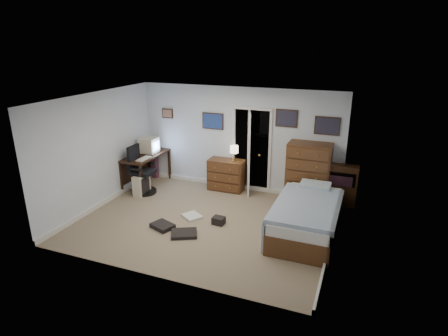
# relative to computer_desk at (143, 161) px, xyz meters

# --- Properties ---
(floor) EXTENTS (5.00, 4.00, 0.02)m
(floor) POSITION_rel_computer_desk_xyz_m (2.30, -1.31, -0.64)
(floor) COLOR gray
(floor) RESTS_ON ground
(computer_desk) EXTENTS (0.67, 1.42, 0.82)m
(computer_desk) POSITION_rel_computer_desk_xyz_m (0.00, 0.00, 0.00)
(computer_desk) COLOR black
(computer_desk) RESTS_ON floor
(crt_monitor) EXTENTS (0.43, 0.40, 0.39)m
(crt_monitor) POSITION_rel_computer_desk_xyz_m (0.12, 0.15, 0.39)
(crt_monitor) COLOR beige
(crt_monitor) RESTS_ON computer_desk
(keyboard) EXTENTS (0.17, 0.44, 0.03)m
(keyboard) POSITION_rel_computer_desk_xyz_m (0.28, -0.35, 0.20)
(keyboard) COLOR beige
(keyboard) RESTS_ON computer_desk
(pc_tower) EXTENTS (0.23, 0.46, 0.49)m
(pc_tower) POSITION_rel_computer_desk_xyz_m (0.30, -0.55, -0.38)
(pc_tower) COLOR beige
(pc_tower) RESTS_ON floor
(office_chair) EXTENTS (0.57, 0.58, 1.17)m
(office_chair) POSITION_rel_computer_desk_xyz_m (0.24, -0.45, -0.18)
(office_chair) COLOR black
(office_chair) RESTS_ON floor
(media_stack) EXTENTS (0.16, 0.16, 0.76)m
(media_stack) POSITION_rel_computer_desk_xyz_m (-0.02, 0.58, -0.25)
(media_stack) COLOR maroon
(media_stack) RESTS_ON floor
(low_dresser) EXTENTS (0.87, 0.44, 0.77)m
(low_dresser) POSITION_rel_computer_desk_xyz_m (2.08, 0.47, -0.25)
(low_dresser) COLOR brown
(low_dresser) RESTS_ON floor
(table_lamp) EXTENTS (0.19, 0.19, 0.37)m
(table_lamp) POSITION_rel_computer_desk_xyz_m (2.28, 0.47, 0.41)
(table_lamp) COLOR gold
(table_lamp) RESTS_ON low_dresser
(doorway) EXTENTS (0.96, 1.12, 2.05)m
(doorway) POSITION_rel_computer_desk_xyz_m (2.65, 0.96, 0.37)
(doorway) COLOR black
(doorway) RESTS_ON floor
(tall_dresser) EXTENTS (0.95, 0.56, 1.39)m
(tall_dresser) POSITION_rel_computer_desk_xyz_m (4.05, 0.44, 0.06)
(tall_dresser) COLOR brown
(tall_dresser) RESTS_ON floor
(headboard_bookcase) EXTENTS (1.04, 0.28, 0.94)m
(headboard_bookcase) POSITION_rel_computer_desk_xyz_m (4.59, 0.55, -0.13)
(headboard_bookcase) COLOR brown
(headboard_bookcase) RESTS_ON floor
(bed) EXTENTS (1.19, 2.20, 0.72)m
(bed) POSITION_rel_computer_desk_xyz_m (4.28, -1.02, -0.29)
(bed) COLOR brown
(bed) RESTS_ON floor
(wall_posters) EXTENTS (4.38, 0.04, 0.60)m
(wall_posters) POSITION_rel_computer_desk_xyz_m (2.87, 0.67, 1.12)
(wall_posters) COLOR #331E11
(wall_posters) RESTS_ON floor
(floor_clutter) EXTENTS (1.35, 1.24, 0.15)m
(floor_clutter) POSITION_rel_computer_desk_xyz_m (2.03, -1.68, -0.59)
(floor_clutter) COLOR black
(floor_clutter) RESTS_ON floor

